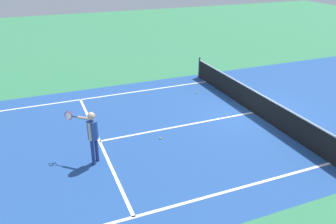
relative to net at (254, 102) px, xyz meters
name	(u,v)px	position (x,y,z in m)	size (l,w,h in m)	color
ground_plane	(253,112)	(0.00, 0.00, -0.49)	(60.00, 60.00, 0.00)	#337F51
court_surface_inbounds	(253,112)	(0.00, 0.00, -0.49)	(10.62, 24.40, 0.00)	#234C93
line_sideline_left	(91,98)	(-4.11, -5.95, -0.49)	(0.10, 11.89, 0.01)	white
line_sideline_right	(151,212)	(4.11, -5.95, -0.49)	(0.10, 11.89, 0.01)	white
line_service_near	(99,141)	(0.00, -6.40, -0.49)	(8.22, 0.10, 0.01)	white
line_center_service	(183,126)	(0.00, -3.20, -0.49)	(0.10, 6.40, 0.01)	white
net	(254,102)	(0.00, 0.00, 0.00)	(9.94, 0.09, 1.07)	#33383D
player_near	(92,132)	(1.26, -6.80, 0.59)	(1.02, 0.86, 1.73)	navy
tennis_ball_near_net	(197,93)	(-2.84, -1.16, -0.46)	(0.07, 0.07, 0.07)	#CCE033
tennis_ball_mid_court	(160,138)	(0.65, -4.36, -0.46)	(0.07, 0.07, 0.07)	#CCE033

